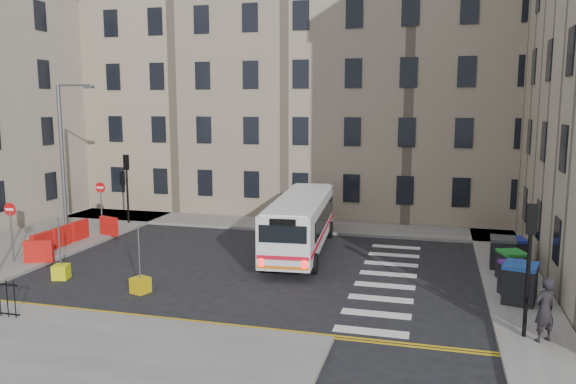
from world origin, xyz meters
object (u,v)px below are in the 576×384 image
at_px(pedestrian, 544,310).
at_px(bollard_yellow, 61,272).
at_px(wheelie_bin_e, 514,252).
at_px(streetlamp, 62,160).
at_px(bus, 301,221).
at_px(wheelie_bin_c, 512,266).
at_px(wheelie_bin_b, 517,280).
at_px(bollard_chevron, 140,285).
at_px(wheelie_bin_a, 520,283).
at_px(wheelie_bin_d, 502,252).

relative_size(pedestrian, bollard_yellow, 3.26).
bearing_deg(wheelie_bin_e, streetlamp, 164.76).
height_order(bus, wheelie_bin_c, bus).
bearing_deg(wheelie_bin_b, bollard_chevron, 170.89).
relative_size(wheelie_bin_c, wheelie_bin_e, 0.98).
bearing_deg(bus, wheelie_bin_c, -20.92).
relative_size(bus, wheelie_bin_a, 6.60).
distance_m(bus, wheelie_bin_d, 9.29).
height_order(wheelie_bin_a, wheelie_bin_d, wheelie_bin_a).
relative_size(bus, bollard_yellow, 16.78).
bearing_deg(wheelie_bin_a, wheelie_bin_e, 100.30).
height_order(wheelie_bin_a, wheelie_bin_e, wheelie_bin_a).
bearing_deg(bollard_chevron, bus, 59.03).
height_order(bus, bollard_chevron, bus).
xyz_separation_m(streetlamp, wheelie_bin_e, (22.25, 0.59, -3.56)).
distance_m(streetlamp, pedestrian, 23.62).
relative_size(wheelie_bin_c, bollard_chevron, 2.21).
relative_size(bus, wheelie_bin_e, 7.41).
height_order(wheelie_bin_b, wheelie_bin_e, wheelie_bin_b).
height_order(wheelie_bin_a, wheelie_bin_b, wheelie_bin_a).
bearing_deg(bollard_chevron, wheelie_bin_a, 8.96).
xyz_separation_m(wheelie_bin_c, bollard_yellow, (-17.97, -4.14, -0.45)).
height_order(bus, bollard_yellow, bus).
bearing_deg(wheelie_bin_b, wheelie_bin_c, 67.77).
bearing_deg(wheelie_bin_c, bus, 144.88).
bearing_deg(wheelie_bin_a, bollard_yellow, -160.57).
relative_size(wheelie_bin_d, bollard_chevron, 2.21).
xyz_separation_m(wheelie_bin_a, wheelie_bin_e, (0.38, 4.88, -0.09)).
distance_m(wheelie_bin_c, pedestrian, 6.13).
height_order(wheelie_bin_b, wheelie_bin_d, wheelie_bin_d).
distance_m(wheelie_bin_e, bollard_yellow, 19.39).
relative_size(streetlamp, wheelie_bin_e, 5.99).
bearing_deg(wheelie_bin_c, wheelie_bin_d, 75.90).
bearing_deg(bollard_yellow, wheelie_bin_b, 6.60).
height_order(wheelie_bin_c, bollard_yellow, wheelie_bin_c).
xyz_separation_m(streetlamp, pedestrian, (22.09, -7.73, -3.21)).
xyz_separation_m(wheelie_bin_a, bollard_yellow, (-17.93, -1.46, -0.56)).
xyz_separation_m(wheelie_bin_c, pedestrian, (0.18, -6.11, 0.38)).
xyz_separation_m(wheelie_bin_a, bollard_chevron, (-13.86, -2.19, -0.56)).
relative_size(bus, wheelie_bin_d, 7.59).
distance_m(streetlamp, wheelie_bin_b, 22.43).
xyz_separation_m(bollard_yellow, bollard_chevron, (4.07, -0.72, 0.00)).
bearing_deg(wheelie_bin_c, streetlamp, 156.52).
bearing_deg(pedestrian, wheelie_bin_d, -121.19).
xyz_separation_m(wheelie_bin_e, bollard_yellow, (-18.32, -6.35, -0.48)).
xyz_separation_m(streetlamp, wheelie_bin_b, (21.84, -3.68, -3.54)).
relative_size(wheelie_bin_a, wheelie_bin_e, 1.12).
distance_m(wheelie_bin_e, bollard_chevron, 15.91).
bearing_deg(wheelie_bin_a, pedestrian, -71.57).
bearing_deg(streetlamp, wheelie_bin_d, 0.55).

